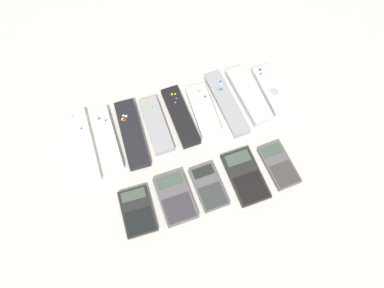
# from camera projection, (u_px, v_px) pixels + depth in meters

# --- Properties ---
(ground_plane) EXTENTS (3.00, 3.00, 0.00)m
(ground_plane) POSITION_uv_depth(u_px,v_px,m) (196.00, 157.00, 0.99)
(ground_plane) COLOR beige
(remote_0) EXTENTS (0.06, 0.22, 0.02)m
(remote_0) POSITION_uv_depth(u_px,v_px,m) (82.00, 145.00, 1.00)
(remote_0) COLOR white
(remote_0) RESTS_ON ground_plane
(remote_1) EXTENTS (0.05, 0.19, 0.02)m
(remote_1) POSITION_uv_depth(u_px,v_px,m) (107.00, 138.00, 1.01)
(remote_1) COLOR white
(remote_1) RESTS_ON ground_plane
(remote_2) EXTENTS (0.07, 0.21, 0.02)m
(remote_2) POSITION_uv_depth(u_px,v_px,m) (132.00, 133.00, 1.01)
(remote_2) COLOR black
(remote_2) RESTS_ON ground_plane
(remote_3) EXTENTS (0.05, 0.18, 0.02)m
(remote_3) POSITION_uv_depth(u_px,v_px,m) (156.00, 125.00, 1.03)
(remote_3) COLOR gray
(remote_3) RESTS_ON ground_plane
(remote_4) EXTENTS (0.05, 0.19, 0.02)m
(remote_4) POSITION_uv_depth(u_px,v_px,m) (179.00, 116.00, 1.04)
(remote_4) COLOR black
(remote_4) RESTS_ON ground_plane
(remote_5) EXTENTS (0.07, 0.17, 0.02)m
(remote_5) POSITION_uv_depth(u_px,v_px,m) (203.00, 110.00, 1.04)
(remote_5) COLOR silver
(remote_5) RESTS_ON ground_plane
(remote_6) EXTENTS (0.05, 0.22, 0.02)m
(remote_6) POSITION_uv_depth(u_px,v_px,m) (226.00, 103.00, 1.06)
(remote_6) COLOR gray
(remote_6) RESTS_ON ground_plane
(remote_7) EXTENTS (0.06, 0.20, 0.03)m
(remote_7) POSITION_uv_depth(u_px,v_px,m) (248.00, 95.00, 1.06)
(remote_7) COLOR #B7B7BC
(remote_7) RESTS_ON ground_plane
(remote_8) EXTENTS (0.06, 0.17, 0.02)m
(remote_8) POSITION_uv_depth(u_px,v_px,m) (271.00, 89.00, 1.08)
(remote_8) COLOR #B7B7BC
(remote_8) RESTS_ON ground_plane
(calculator_0) EXTENTS (0.08, 0.12, 0.01)m
(calculator_0) POSITION_uv_depth(u_px,v_px,m) (137.00, 211.00, 0.92)
(calculator_0) COLOR black
(calculator_0) RESTS_ON ground_plane
(calculator_1) EXTENTS (0.08, 0.13, 0.02)m
(calculator_1) POSITION_uv_depth(u_px,v_px,m) (175.00, 198.00, 0.93)
(calculator_1) COLOR #4C4C51
(calculator_1) RESTS_ON ground_plane
(calculator_2) EXTENTS (0.07, 0.12, 0.01)m
(calculator_2) POSITION_uv_depth(u_px,v_px,m) (210.00, 186.00, 0.95)
(calculator_2) COLOR #4C4C51
(calculator_2) RESTS_ON ground_plane
(calculator_3) EXTENTS (0.08, 0.15, 0.01)m
(calculator_3) POSITION_uv_depth(u_px,v_px,m) (245.00, 176.00, 0.96)
(calculator_3) COLOR black
(calculator_3) RESTS_ON ground_plane
(calculator_4) EXTENTS (0.07, 0.13, 0.02)m
(calculator_4) POSITION_uv_depth(u_px,v_px,m) (279.00, 165.00, 0.97)
(calculator_4) COLOR #4C4C51
(calculator_4) RESTS_ON ground_plane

